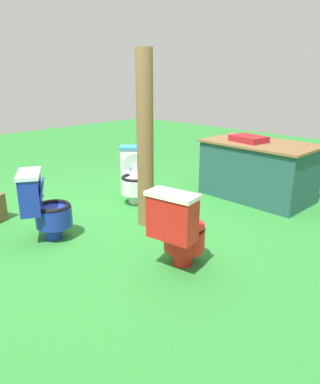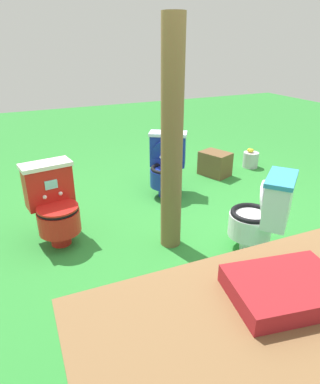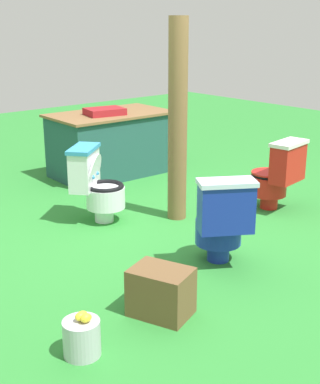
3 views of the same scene
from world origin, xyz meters
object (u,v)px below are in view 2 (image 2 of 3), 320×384
object	(u,v)px
toilet_red	(54,204)
lemon_bucket	(251,159)
wooden_post	(172,143)
toilet_blue	(167,164)
small_crate	(215,164)
toilet_white	(263,213)

from	to	relation	value
toilet_red	lemon_bucket	xyz separation A→B (m)	(-2.88, -0.85, -0.25)
wooden_post	toilet_red	bearing A→B (deg)	-27.69
toilet_blue	toilet_red	distance (m)	1.47
toilet_blue	lemon_bucket	bearing A→B (deg)	-135.72
small_crate	wooden_post	bearing A→B (deg)	44.38
toilet_red	toilet_white	bearing A→B (deg)	140.96
toilet_white	toilet_blue	bearing A→B (deg)	57.94
toilet_white	small_crate	bearing A→B (deg)	29.04
toilet_blue	small_crate	distance (m)	0.93
small_crate	lemon_bucket	world-z (taller)	small_crate
toilet_white	lemon_bucket	distance (m)	2.22
toilet_white	small_crate	size ratio (longest dim) A/B	1.87
toilet_blue	wooden_post	bearing A→B (deg)	98.15
wooden_post	small_crate	size ratio (longest dim) A/B	4.88
toilet_white	toilet_red	bearing A→B (deg)	109.77
toilet_white	small_crate	distance (m)	1.86
wooden_post	lemon_bucket	distance (m)	2.51
toilet_red	lemon_bucket	size ratio (longest dim) A/B	2.63
wooden_post	lemon_bucket	size ratio (longest dim) A/B	6.86
small_crate	lemon_bucket	xyz separation A→B (m)	(-0.65, -0.05, -0.04)
lemon_bucket	toilet_red	bearing A→B (deg)	16.47
toilet_blue	lemon_bucket	world-z (taller)	toilet_blue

